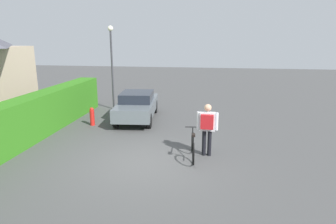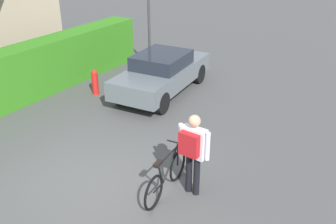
{
  "view_description": "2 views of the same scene",
  "coord_description": "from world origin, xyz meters",
  "px_view_note": "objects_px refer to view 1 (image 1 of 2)",
  "views": [
    {
      "loc": [
        -8.47,
        -1.98,
        3.82
      ],
      "look_at": [
        1.74,
        -0.43,
        1.21
      ],
      "focal_mm": 31.96,
      "sensor_mm": 36.0,
      "label": 1
    },
    {
      "loc": [
        -4.7,
        -4.85,
        4.87
      ],
      "look_at": [
        2.5,
        -0.22,
        0.71
      ],
      "focal_mm": 41.15,
      "sensor_mm": 36.0,
      "label": 2
    }
  ],
  "objects_px": {
    "bicycle": "(193,147)",
    "street_lamp": "(112,57)",
    "fire_hydrant": "(92,116)",
    "parked_car_near": "(137,105)",
    "person_rider": "(207,125)"
  },
  "relations": [
    {
      "from": "street_lamp",
      "to": "fire_hydrant",
      "type": "height_order",
      "value": "street_lamp"
    },
    {
      "from": "bicycle",
      "to": "street_lamp",
      "type": "xyz_separation_m",
      "value": [
        6.11,
        4.71,
        2.43
      ]
    },
    {
      "from": "fire_hydrant",
      "to": "person_rider",
      "type": "bearing_deg",
      "value": -118.53
    },
    {
      "from": "bicycle",
      "to": "parked_car_near",
      "type": "bearing_deg",
      "value": 34.47
    },
    {
      "from": "person_rider",
      "to": "fire_hydrant",
      "type": "distance_m",
      "value": 5.83
    },
    {
      "from": "bicycle",
      "to": "fire_hydrant",
      "type": "height_order",
      "value": "bicycle"
    },
    {
      "from": "parked_car_near",
      "to": "bicycle",
      "type": "relative_size",
      "value": 2.37
    },
    {
      "from": "parked_car_near",
      "to": "fire_hydrant",
      "type": "bearing_deg",
      "value": 125.49
    },
    {
      "from": "parked_car_near",
      "to": "person_rider",
      "type": "bearing_deg",
      "value": -139.99
    },
    {
      "from": "person_rider",
      "to": "street_lamp",
      "type": "relative_size",
      "value": 0.4
    },
    {
      "from": "parked_car_near",
      "to": "fire_hydrant",
      "type": "height_order",
      "value": "parked_car_near"
    },
    {
      "from": "bicycle",
      "to": "street_lamp",
      "type": "relative_size",
      "value": 0.4
    },
    {
      "from": "street_lamp",
      "to": "parked_car_near",
      "type": "bearing_deg",
      "value": -135.99
    },
    {
      "from": "parked_car_near",
      "to": "bicycle",
      "type": "height_order",
      "value": "parked_car_near"
    },
    {
      "from": "bicycle",
      "to": "fire_hydrant",
      "type": "xyz_separation_m",
      "value": [
        3.03,
        4.66,
        0.03
      ]
    }
  ]
}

